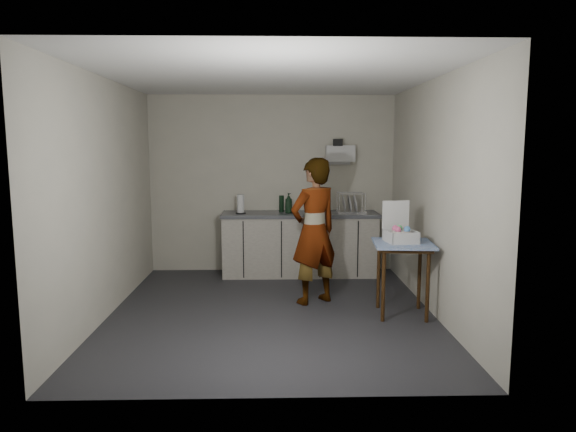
{
  "coord_description": "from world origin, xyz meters",
  "views": [
    {
      "loc": [
        0.04,
        -5.6,
        1.87
      ],
      "look_at": [
        0.2,
        0.45,
        1.03
      ],
      "focal_mm": 32.0,
      "sensor_mm": 36.0,
      "label": 1
    }
  ],
  "objects_px": {
    "standing_man": "(314,231)",
    "soap_bottle": "(289,203)",
    "paper_towel": "(241,204)",
    "soda_can": "(307,208)",
    "kitchen_counter": "(300,246)",
    "dark_bottle": "(282,204)",
    "bakery_box": "(400,233)",
    "side_table": "(403,252)",
    "dish_rack": "(350,208)"
  },
  "relations": [
    {
      "from": "dark_bottle",
      "to": "bakery_box",
      "type": "distance_m",
      "value": 2.25
    },
    {
      "from": "side_table",
      "to": "soda_can",
      "type": "distance_m",
      "value": 2.1
    },
    {
      "from": "side_table",
      "to": "paper_towel",
      "type": "relative_size",
      "value": 3.02
    },
    {
      "from": "soda_can",
      "to": "dish_rack",
      "type": "height_order",
      "value": "dish_rack"
    },
    {
      "from": "kitchen_counter",
      "to": "standing_man",
      "type": "xyz_separation_m",
      "value": [
        0.1,
        -1.35,
        0.44
      ]
    },
    {
      "from": "bakery_box",
      "to": "soda_can",
      "type": "bearing_deg",
      "value": 107.18
    },
    {
      "from": "standing_man",
      "to": "dark_bottle",
      "type": "relative_size",
      "value": 7.1
    },
    {
      "from": "kitchen_counter",
      "to": "bakery_box",
      "type": "relative_size",
      "value": 5.07
    },
    {
      "from": "soap_bottle",
      "to": "paper_towel",
      "type": "relative_size",
      "value": 1.06
    },
    {
      "from": "soda_can",
      "to": "dish_rack",
      "type": "distance_m",
      "value": 0.62
    },
    {
      "from": "standing_man",
      "to": "soap_bottle",
      "type": "relative_size",
      "value": 6.03
    },
    {
      "from": "dark_bottle",
      "to": "dish_rack",
      "type": "relative_size",
      "value": 0.59
    },
    {
      "from": "kitchen_counter",
      "to": "paper_towel",
      "type": "bearing_deg",
      "value": -175.35
    },
    {
      "from": "soda_can",
      "to": "kitchen_counter",
      "type": "bearing_deg",
      "value": -160.17
    },
    {
      "from": "side_table",
      "to": "paper_towel",
      "type": "height_order",
      "value": "paper_towel"
    },
    {
      "from": "dark_bottle",
      "to": "dish_rack",
      "type": "height_order",
      "value": "dish_rack"
    },
    {
      "from": "dark_bottle",
      "to": "paper_towel",
      "type": "distance_m",
      "value": 0.59
    },
    {
      "from": "soda_can",
      "to": "dark_bottle",
      "type": "distance_m",
      "value": 0.38
    },
    {
      "from": "soda_can",
      "to": "paper_towel",
      "type": "xyz_separation_m",
      "value": [
        -0.95,
        -0.11,
        0.07
      ]
    },
    {
      "from": "standing_man",
      "to": "soda_can",
      "type": "bearing_deg",
      "value": -122.27
    },
    {
      "from": "soap_bottle",
      "to": "soda_can",
      "type": "xyz_separation_m",
      "value": [
        0.27,
        0.09,
        -0.09
      ]
    },
    {
      "from": "soap_bottle",
      "to": "paper_towel",
      "type": "bearing_deg",
      "value": -178.57
    },
    {
      "from": "soda_can",
      "to": "dark_bottle",
      "type": "relative_size",
      "value": 0.48
    },
    {
      "from": "side_table",
      "to": "dish_rack",
      "type": "distance_m",
      "value": 1.9
    },
    {
      "from": "kitchen_counter",
      "to": "side_table",
      "type": "xyz_separation_m",
      "value": [
        1.04,
        -1.83,
        0.28
      ]
    },
    {
      "from": "side_table",
      "to": "standing_man",
      "type": "height_order",
      "value": "standing_man"
    },
    {
      "from": "bakery_box",
      "to": "dish_rack",
      "type": "bearing_deg",
      "value": 89.72
    },
    {
      "from": "side_table",
      "to": "standing_man",
      "type": "distance_m",
      "value": 1.07
    },
    {
      "from": "paper_towel",
      "to": "dark_bottle",
      "type": "bearing_deg",
      "value": 11.85
    },
    {
      "from": "kitchen_counter",
      "to": "soda_can",
      "type": "relative_size",
      "value": 19.25
    },
    {
      "from": "soap_bottle",
      "to": "paper_towel",
      "type": "distance_m",
      "value": 0.68
    },
    {
      "from": "dish_rack",
      "to": "standing_man",
      "type": "bearing_deg",
      "value": -114.59
    },
    {
      "from": "kitchen_counter",
      "to": "bakery_box",
      "type": "height_order",
      "value": "bakery_box"
    },
    {
      "from": "standing_man",
      "to": "paper_towel",
      "type": "bearing_deg",
      "value": -85.47
    },
    {
      "from": "standing_man",
      "to": "bakery_box",
      "type": "xyz_separation_m",
      "value": [
        0.91,
        -0.44,
        0.05
      ]
    },
    {
      "from": "soap_bottle",
      "to": "bakery_box",
      "type": "height_order",
      "value": "bakery_box"
    },
    {
      "from": "standing_man",
      "to": "soap_bottle",
      "type": "bearing_deg",
      "value": -110.42
    },
    {
      "from": "soda_can",
      "to": "bakery_box",
      "type": "distance_m",
      "value": 2.04
    },
    {
      "from": "standing_man",
      "to": "paper_towel",
      "type": "relative_size",
      "value": 6.38
    },
    {
      "from": "dark_bottle",
      "to": "soda_can",
      "type": "bearing_deg",
      "value": -2.13
    },
    {
      "from": "kitchen_counter",
      "to": "soda_can",
      "type": "height_order",
      "value": "soda_can"
    },
    {
      "from": "dish_rack",
      "to": "bakery_box",
      "type": "xyz_separation_m",
      "value": [
        0.28,
        -1.82,
        -0.06
      ]
    },
    {
      "from": "bakery_box",
      "to": "side_table",
      "type": "bearing_deg",
      "value": -59.63
    },
    {
      "from": "bakery_box",
      "to": "standing_man",
      "type": "bearing_deg",
      "value": 145.03
    },
    {
      "from": "standing_man",
      "to": "dish_rack",
      "type": "height_order",
      "value": "standing_man"
    },
    {
      "from": "standing_man",
      "to": "soda_can",
      "type": "relative_size",
      "value": 14.86
    },
    {
      "from": "kitchen_counter",
      "to": "side_table",
      "type": "bearing_deg",
      "value": -60.33
    },
    {
      "from": "soda_can",
      "to": "paper_towel",
      "type": "bearing_deg",
      "value": -173.54
    },
    {
      "from": "dish_rack",
      "to": "side_table",
      "type": "bearing_deg",
      "value": -80.52
    },
    {
      "from": "soda_can",
      "to": "paper_towel",
      "type": "height_order",
      "value": "paper_towel"
    }
  ]
}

